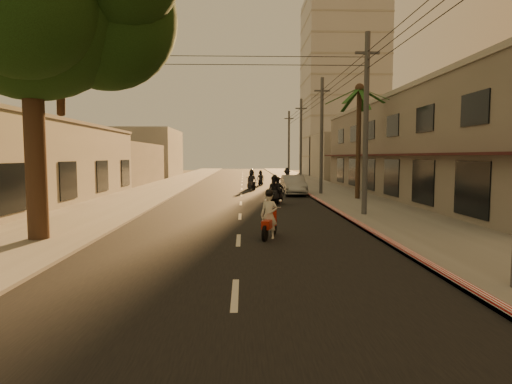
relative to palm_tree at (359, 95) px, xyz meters
The scene contains 20 objects.
ground 19.26m from the palm_tree, 116.57° to the right, with size 160.00×160.00×0.00m, color #383023.
road 11.44m from the palm_tree, 153.43° to the left, with size 10.00×140.00×0.02m, color black.
sidewalk_right 8.16m from the palm_tree, 97.13° to the left, with size 5.00×140.00×0.12m, color slate.
sidewalk_left 17.51m from the palm_tree, 165.53° to the left, with size 5.00×140.00×0.12m, color slate.
curb_stripe 7.69m from the palm_tree, 160.97° to the right, with size 0.20×60.00×0.20m, color #B11512.
shophouse_row 7.19m from the palm_tree, 18.57° to the left, with size 8.80×34.20×7.30m.
left_building 22.54m from the palm_tree, behind, with size 8.20×24.20×5.20m.
distant_tower 41.36m from the palm_tree, 78.69° to the left, with size 12.10×12.10×28.00m.
palm_tree is the anchor object (origin of this frame).
utility_poles 4.43m from the palm_tree, 114.23° to the left, with size 1.20×48.26×9.00m.
filler_right 29.90m from the palm_tree, 78.31° to the left, with size 8.00×14.00×6.00m, color #A29D92.
filler_left_near 28.85m from the palm_tree, 140.71° to the left, with size 8.00×14.00×4.40m, color #A29D92.
filler_left_far 42.35m from the palm_tree, 121.43° to the left, with size 8.00×14.00×7.00m, color #A29D92.
scooter_red 16.55m from the palm_tree, 116.78° to the right, with size 0.96×1.79×1.82m.
scooter_mid_a 9.09m from the palm_tree, 154.16° to the right, with size 1.25×1.86×1.89m.
scooter_mid_b 8.88m from the palm_tree, 156.85° to the right, with size 1.24×1.67×1.74m.
scooter_far_a 13.35m from the palm_tree, 127.16° to the left, with size 1.22×1.81×1.86m.
scooter_far_b 12.77m from the palm_tree, 109.94° to the left, with size 1.57×1.94×1.97m.
parked_car 8.50m from the palm_tree, 134.93° to the left, with size 1.69×4.69×1.54m, color gray.
scooter_far_c 17.52m from the palm_tree, 111.89° to the left, with size 0.95×1.58×1.57m.
Camera 1 is at (0.20, -13.02, 2.99)m, focal length 30.00 mm.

